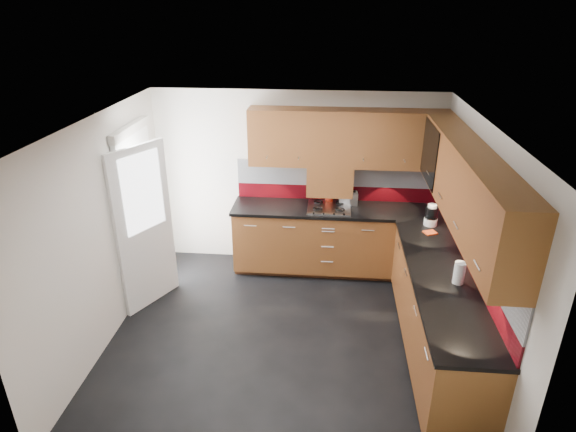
# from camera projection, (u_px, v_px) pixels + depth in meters

# --- Properties ---
(room) EXTENTS (4.00, 3.80, 2.64)m
(room) POSITION_uv_depth(u_px,v_px,m) (283.00, 214.00, 4.75)
(room) COLOR black
(base_cabinets) EXTENTS (2.70, 3.20, 0.95)m
(base_cabinets) POSITION_uv_depth(u_px,v_px,m) (378.00, 274.00, 5.75)
(base_cabinets) COLOR brown
(base_cabinets) RESTS_ON room
(countertop) EXTENTS (2.72, 3.22, 0.04)m
(countertop) POSITION_uv_depth(u_px,v_px,m) (380.00, 238.00, 5.54)
(countertop) COLOR black
(countertop) RESTS_ON base_cabinets
(backsplash) EXTENTS (2.70, 3.20, 0.54)m
(backsplash) POSITION_uv_depth(u_px,v_px,m) (400.00, 208.00, 5.61)
(backsplash) COLOR maroon
(backsplash) RESTS_ON countertop
(upper_cabinets) EXTENTS (2.50, 3.20, 0.72)m
(upper_cabinets) POSITION_uv_depth(u_px,v_px,m) (403.00, 160.00, 5.22)
(upper_cabinets) COLOR brown
(upper_cabinets) RESTS_ON room
(extractor_hood) EXTENTS (0.60, 0.33, 0.40)m
(extractor_hood) POSITION_uv_depth(u_px,v_px,m) (330.00, 180.00, 6.29)
(extractor_hood) COLOR brown
(extractor_hood) RESTS_ON room
(glass_cabinet) EXTENTS (0.32, 0.80, 0.66)m
(glass_cabinet) POSITION_uv_depth(u_px,v_px,m) (443.00, 152.00, 5.43)
(glass_cabinet) COLOR black
(glass_cabinet) RESTS_ON room
(back_door) EXTENTS (0.42, 1.19, 2.04)m
(back_door) POSITION_uv_depth(u_px,v_px,m) (142.00, 218.00, 5.77)
(back_door) COLOR white
(back_door) RESTS_ON room
(gas_hob) EXTENTS (0.56, 0.49, 0.04)m
(gas_hob) POSITION_uv_depth(u_px,v_px,m) (329.00, 207.00, 6.27)
(gas_hob) COLOR silver
(gas_hob) RESTS_ON countertop
(utensil_pot) EXTENTS (0.11, 0.11, 0.38)m
(utensil_pot) POSITION_uv_depth(u_px,v_px,m) (329.00, 196.00, 6.45)
(utensil_pot) COLOR red
(utensil_pot) RESTS_ON countertop
(toaster) EXTENTS (0.26, 0.17, 0.18)m
(toaster) POSITION_uv_depth(u_px,v_px,m) (348.00, 198.00, 6.38)
(toaster) COLOR silver
(toaster) RESTS_ON countertop
(food_processor) EXTENTS (0.16, 0.16, 0.27)m
(food_processor) POSITION_uv_depth(u_px,v_px,m) (431.00, 216.00, 5.77)
(food_processor) COLOR white
(food_processor) RESTS_ON countertop
(paper_towel) EXTENTS (0.12, 0.12, 0.22)m
(paper_towel) POSITION_uv_depth(u_px,v_px,m) (459.00, 273.00, 4.59)
(paper_towel) COLOR white
(paper_towel) RESTS_ON countertop
(orange_cloth) EXTENTS (0.17, 0.16, 0.01)m
(orange_cloth) POSITION_uv_depth(u_px,v_px,m) (430.00, 233.00, 5.61)
(orange_cloth) COLOR #DE4718
(orange_cloth) RESTS_ON countertop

